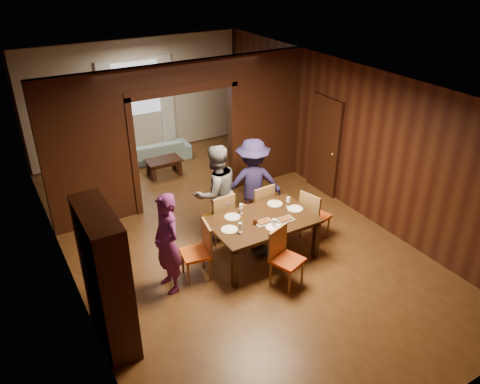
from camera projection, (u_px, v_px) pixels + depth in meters
floor at (224, 234)px, 8.79m from camera, size 9.00×9.00×0.00m
ceiling at (221, 81)px, 7.43m from camera, size 5.50×9.00×0.02m
room_walls at (179, 128)px, 9.52m from camera, size 5.52×9.01×2.90m
person_purple at (167, 244)px, 7.05m from camera, size 0.44×0.63×1.65m
person_grey at (216, 193)px, 8.33m from camera, size 0.93×0.76×1.81m
person_navy at (253, 183)px, 8.76m from camera, size 1.28×1.01×1.74m
sofa at (155, 151)px, 11.67m from camera, size 1.75×0.78×0.50m
serving_bowl at (261, 214)px, 7.88m from camera, size 0.32×0.32×0.08m
dining_table at (262, 238)px, 7.99m from camera, size 1.76×1.09×0.76m
coffee_table at (164, 167)px, 10.93m from camera, size 0.80×0.50×0.40m
chair_left at (196, 252)px, 7.46m from camera, size 0.51×0.51×0.97m
chair_right at (315, 214)px, 8.48m from camera, size 0.54×0.54×0.97m
chair_far_l at (218, 216)px, 8.44m from camera, size 0.47×0.47×0.97m
chair_far_r at (258, 206)px, 8.75m from camera, size 0.47×0.47×0.97m
chair_near at (287, 259)px, 7.29m from camera, size 0.56×0.56×0.97m
hutch at (106, 278)px, 6.06m from camera, size 0.40×1.20×2.00m
door_right at (324, 146)px, 9.88m from camera, size 0.06×0.90×2.10m
window_far at (136, 89)px, 11.38m from camera, size 1.20×0.03×1.30m
curtain_left at (109, 112)px, 11.23m from camera, size 0.35×0.06×2.40m
curtain_right at (167, 103)px, 11.89m from camera, size 0.35×0.06×2.40m
plate_left at (229, 229)px, 7.52m from camera, size 0.27×0.27×0.01m
plate_far_l at (232, 217)px, 7.87m from camera, size 0.27×0.27×0.01m
plate_far_r at (275, 204)px, 8.26m from camera, size 0.27×0.27×0.01m
plate_right at (295, 209)px, 8.11m from camera, size 0.27×0.27×0.01m
plate_near at (274, 227)px, 7.57m from camera, size 0.27×0.27×0.01m
platter_a at (264, 222)px, 7.70m from camera, size 0.30×0.20×0.04m
platter_b at (285, 219)px, 7.77m from camera, size 0.30×0.20×0.04m
wineglass_left at (240, 228)px, 7.41m from camera, size 0.08×0.08×0.18m
wineglass_far at (241, 209)px, 7.94m from camera, size 0.08×0.08×0.18m
wineglass_right at (288, 202)px, 8.15m from camera, size 0.08×0.08×0.18m
tumbler at (274, 223)px, 7.58m from camera, size 0.07×0.07×0.14m
condiment_jar at (255, 221)px, 7.65m from camera, size 0.08×0.08×0.11m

